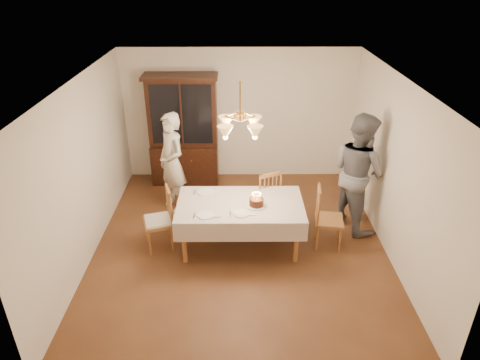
{
  "coord_description": "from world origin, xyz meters",
  "views": [
    {
      "loc": [
        -0.04,
        -5.55,
        4.02
      ],
      "look_at": [
        0.0,
        0.2,
        1.05
      ],
      "focal_mm": 32.0,
      "sensor_mm": 36.0,
      "label": 1
    }
  ],
  "objects_px": {
    "dining_table": "(240,208)",
    "birthday_cake": "(256,202)",
    "china_hutch": "(184,132)",
    "chair_far_side": "(265,199)",
    "elderly_woman": "(172,163)"
  },
  "relations": [
    {
      "from": "china_hutch",
      "to": "chair_far_side",
      "type": "xyz_separation_m",
      "value": [
        1.5,
        -1.57,
        -0.6
      ]
    },
    {
      "from": "birthday_cake",
      "to": "elderly_woman",
      "type": "bearing_deg",
      "value": 138.43
    },
    {
      "from": "chair_far_side",
      "to": "birthday_cake",
      "type": "xyz_separation_m",
      "value": [
        -0.18,
        -0.76,
        0.37
      ]
    },
    {
      "from": "elderly_woman",
      "to": "birthday_cake",
      "type": "bearing_deg",
      "value": 12.54
    },
    {
      "from": "dining_table",
      "to": "birthday_cake",
      "type": "distance_m",
      "value": 0.29
    },
    {
      "from": "dining_table",
      "to": "birthday_cake",
      "type": "height_order",
      "value": "birthday_cake"
    },
    {
      "from": "dining_table",
      "to": "birthday_cake",
      "type": "relative_size",
      "value": 6.33
    },
    {
      "from": "dining_table",
      "to": "elderly_woman",
      "type": "bearing_deg",
      "value": 134.88
    },
    {
      "from": "chair_far_side",
      "to": "dining_table",
      "type": "bearing_deg",
      "value": -121.56
    },
    {
      "from": "chair_far_side",
      "to": "birthday_cake",
      "type": "height_order",
      "value": "chair_far_side"
    },
    {
      "from": "china_hutch",
      "to": "birthday_cake",
      "type": "bearing_deg",
      "value": -60.47
    },
    {
      "from": "china_hutch",
      "to": "chair_far_side",
      "type": "relative_size",
      "value": 2.16
    },
    {
      "from": "dining_table",
      "to": "china_hutch",
      "type": "relative_size",
      "value": 0.88
    },
    {
      "from": "dining_table",
      "to": "chair_far_side",
      "type": "height_order",
      "value": "chair_far_side"
    },
    {
      "from": "china_hutch",
      "to": "elderly_woman",
      "type": "relative_size",
      "value": 1.21
    }
  ]
}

